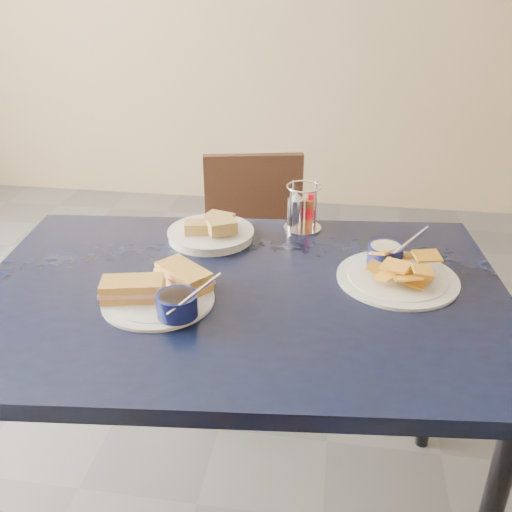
# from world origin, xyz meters

# --- Properties ---
(dining_table) EXTENTS (1.35, 0.97, 0.75)m
(dining_table) POSITION_xyz_m (-0.23, 0.02, 0.69)
(dining_table) COLOR black
(dining_table) RESTS_ON ground
(chair_far) EXTENTS (0.45, 0.44, 0.81)m
(chair_far) POSITION_xyz_m (-0.31, 0.83, 0.46)
(chair_far) COLOR black
(chair_far) RESTS_ON ground
(sandwich_plate) EXTENTS (0.30, 0.27, 0.12)m
(sandwich_plate) POSITION_xyz_m (-0.40, -0.07, 0.78)
(sandwich_plate) COLOR white
(sandwich_plate) RESTS_ON dining_table
(plantain_plate) EXTENTS (0.30, 0.30, 0.12)m
(plantain_plate) POSITION_xyz_m (0.13, 0.13, 0.77)
(plantain_plate) COLOR white
(plantain_plate) RESTS_ON dining_table
(bread_basket) EXTENTS (0.24, 0.24, 0.07)m
(bread_basket) POSITION_xyz_m (-0.37, 0.28, 0.77)
(bread_basket) COLOR white
(bread_basket) RESTS_ON dining_table
(condiment_caddy) EXTENTS (0.11, 0.11, 0.14)m
(condiment_caddy) POSITION_xyz_m (-0.12, 0.39, 0.81)
(condiment_caddy) COLOR silver
(condiment_caddy) RESTS_ON dining_table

